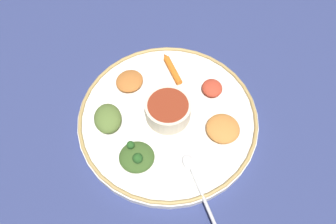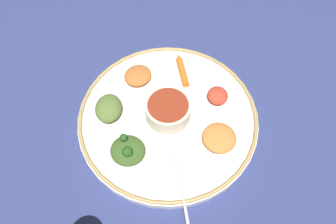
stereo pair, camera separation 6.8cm
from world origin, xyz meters
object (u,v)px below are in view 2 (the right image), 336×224
Objects in this scene: center_bowl at (168,110)px; greens_pile at (128,150)px; carrot_near_spoon at (182,70)px; spoon at (180,181)px.

center_bowl is 1.30× the size of greens_pile.
carrot_near_spoon is (-0.13, -0.01, -0.02)m from center_bowl.
greens_pile is at bearing -21.32° from center_bowl.
center_bowl is 0.13m from carrot_near_spoon.
carrot_near_spoon is at bearing -160.87° from spoon.
greens_pile is (-0.02, -0.12, 0.01)m from spoon.
carrot_near_spoon is (-0.24, 0.03, -0.01)m from greens_pile.
center_bowl is 1.12× the size of carrot_near_spoon.
carrot_near_spoon is (-0.26, -0.09, 0.00)m from spoon.
spoon is at bearing 30.16° from center_bowl.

